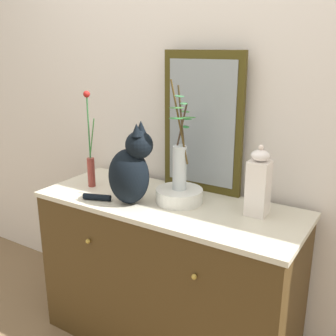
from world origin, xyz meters
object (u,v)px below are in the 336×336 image
object	(u,v)px
sideboard	(168,274)
bowl_porcelain	(179,195)
mirror_leaning	(202,123)
jar_lidded_porcelain	(258,184)
cat_sitting	(131,170)
vase_glass_clear	(180,160)
vase_slim_green	(91,159)

from	to	relation	value
sideboard	bowl_porcelain	bearing A→B (deg)	31.31
mirror_leaning	jar_lidded_porcelain	world-z (taller)	mirror_leaning
cat_sitting	jar_lidded_porcelain	bearing A→B (deg)	18.73
sideboard	bowl_porcelain	distance (m)	0.46
bowl_porcelain	vase_glass_clear	xyz separation A→B (m)	(0.00, -0.00, 0.19)
bowl_porcelain	jar_lidded_porcelain	xyz separation A→B (m)	(0.39, 0.06, 0.12)
sideboard	vase_glass_clear	size ratio (longest dim) A/B	2.54
mirror_leaning	vase_slim_green	distance (m)	0.65
sideboard	jar_lidded_porcelain	distance (m)	0.73
mirror_leaning	bowl_porcelain	world-z (taller)	mirror_leaning
bowl_porcelain	jar_lidded_porcelain	size ratio (longest dim) A/B	0.70
sideboard	bowl_porcelain	xyz separation A→B (m)	(0.05, 0.03, 0.46)
mirror_leaning	bowl_porcelain	bearing A→B (deg)	-92.39
vase_slim_green	bowl_porcelain	world-z (taller)	vase_slim_green
cat_sitting	vase_glass_clear	bearing A→B (deg)	35.26
vase_slim_green	jar_lidded_porcelain	size ratio (longest dim) A/B	1.58
bowl_porcelain	vase_glass_clear	world-z (taller)	vase_glass_clear
bowl_porcelain	jar_lidded_porcelain	distance (m)	0.41
vase_glass_clear	sideboard	bearing A→B (deg)	-150.73
cat_sitting	vase_slim_green	size ratio (longest dim) A/B	0.78
mirror_leaning	jar_lidded_porcelain	size ratio (longest dim) A/B	2.20
mirror_leaning	cat_sitting	distance (m)	0.46
vase_glass_clear	jar_lidded_porcelain	distance (m)	0.40
jar_lidded_porcelain	vase_slim_green	bearing A→B (deg)	-172.96
mirror_leaning	cat_sitting	world-z (taller)	mirror_leaning
cat_sitting	jar_lidded_porcelain	world-z (taller)	cat_sitting
sideboard	cat_sitting	world-z (taller)	cat_sitting
sideboard	jar_lidded_porcelain	world-z (taller)	jar_lidded_porcelain
vase_slim_green	jar_lidded_porcelain	distance (m)	0.93
vase_slim_green	cat_sitting	bearing A→B (deg)	-13.70
mirror_leaning	bowl_porcelain	distance (m)	0.40
sideboard	vase_glass_clear	bearing A→B (deg)	29.27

